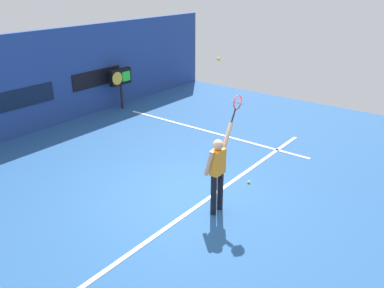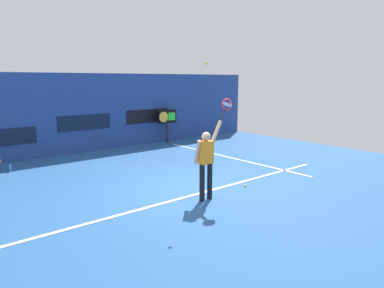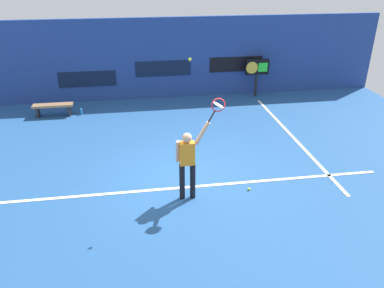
{
  "view_description": "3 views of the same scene",
  "coord_description": "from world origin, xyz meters",
  "views": [
    {
      "loc": [
        -6.39,
        -5.1,
        4.77
      ],
      "look_at": [
        -0.28,
        -0.4,
        1.51
      ],
      "focal_mm": 37.61,
      "sensor_mm": 36.0,
      "label": 1
    },
    {
      "loc": [
        -5.6,
        -7.05,
        2.92
      ],
      "look_at": [
        -0.22,
        -0.55,
        1.36
      ],
      "focal_mm": 32.67,
      "sensor_mm": 36.0,
      "label": 2
    },
    {
      "loc": [
        -1.17,
        -8.47,
        5.11
      ],
      "look_at": [
        0.05,
        -0.64,
        1.27
      ],
      "focal_mm": 35.53,
      "sensor_mm": 36.0,
      "label": 3
    }
  ],
  "objects": [
    {
      "name": "ground_plane",
      "position": [
        0.0,
        0.0,
        0.0
      ],
      "size": [
        18.0,
        18.0,
        0.0
      ],
      "primitive_type": "plane",
      "color": "#23518C"
    },
    {
      "name": "water_bottle",
      "position": [
        -3.17,
        5.06,
        0.12
      ],
      "size": [
        0.07,
        0.07,
        0.24
      ],
      "primitive_type": "cylinder",
      "color": "#338CD8",
      "rests_on": "ground_plane"
    },
    {
      "name": "sponsor_banner_portside",
      "position": [
        -3.0,
        6.51,
        0.91
      ],
      "size": [
        2.2,
        0.03,
        0.6
      ],
      "primitive_type": "cube",
      "color": "#0C1933"
    },
    {
      "name": "court_baseline",
      "position": [
        0.0,
        -0.49,
        0.01
      ],
      "size": [
        10.0,
        0.1,
        0.01
      ],
      "primitive_type": "cube",
      "color": "white",
      "rests_on": "ground_plane"
    },
    {
      "name": "spare_ball",
      "position": [
        1.44,
        -0.85,
        0.03
      ],
      "size": [
        0.07,
        0.07,
        0.07
      ],
      "primitive_type": "sphere",
      "color": "#CCE033",
      "rests_on": "ground_plane"
    },
    {
      "name": "sponsor_banner_center",
      "position": [
        0.0,
        6.51,
        1.21
      ],
      "size": [
        2.2,
        0.03,
        0.6
      ],
      "primitive_type": "cube",
      "color": "#0C1933"
    },
    {
      "name": "back_wall",
      "position": [
        0.0,
        6.63,
        1.59
      ],
      "size": [
        18.0,
        0.2,
        3.18
      ],
      "primitive_type": "cube",
      "color": "navy",
      "rests_on": "ground_plane"
    },
    {
      "name": "tennis_ball",
      "position": [
        -0.02,
        -0.84,
        3.29
      ],
      "size": [
        0.07,
        0.07,
        0.07
      ],
      "primitive_type": "sphere",
      "color": "#CCE033"
    },
    {
      "name": "scoreboard_clock",
      "position": [
        3.77,
        6.11,
        1.17
      ],
      "size": [
        0.96,
        0.2,
        1.53
      ],
      "color": "black",
      "rests_on": "ground_plane"
    },
    {
      "name": "sponsor_banner_starboard",
      "position": [
        3.0,
        6.51,
        1.27
      ],
      "size": [
        2.2,
        0.03,
        0.6
      ],
      "primitive_type": "cube",
      "color": "black"
    },
    {
      "name": "tennis_racket",
      "position": [
        0.56,
        -0.94,
        2.28
      ],
      "size": [
        0.44,
        0.27,
        0.61
      ],
      "color": "black"
    },
    {
      "name": "tennis_player",
      "position": [
        -0.1,
        -0.93,
        1.01
      ],
      "size": [
        0.76,
        0.31,
        1.94
      ],
      "color": "black",
      "rests_on": "ground_plane"
    },
    {
      "name": "court_sideline",
      "position": [
        3.73,
        2.0,
        0.01
      ],
      "size": [
        0.1,
        7.0,
        0.01
      ],
      "primitive_type": "cube",
      "color": "white",
      "rests_on": "ground_plane"
    }
  ]
}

